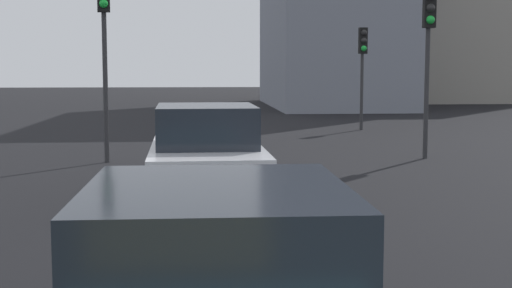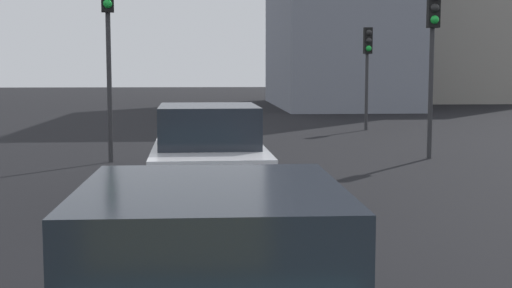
% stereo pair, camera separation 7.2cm
% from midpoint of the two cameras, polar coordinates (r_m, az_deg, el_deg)
% --- Properties ---
extents(car_white_right_lead, '(4.32, 2.04, 1.58)m').
position_cam_midpoint_polar(car_white_right_lead, '(11.44, -4.22, -0.95)').
color(car_white_right_lead, silver).
rests_on(car_white_right_lead, ground_plane).
extents(traffic_light_near_left, '(0.32, 0.29, 4.00)m').
position_cam_midpoint_polar(traffic_light_near_left, '(17.31, 13.62, 8.35)').
color(traffic_light_near_left, '#2D2D30').
rests_on(traffic_light_near_left, ground_plane).
extents(traffic_light_near_right, '(0.33, 0.30, 4.31)m').
position_cam_midpoint_polar(traffic_light_near_right, '(16.49, -12.26, 9.23)').
color(traffic_light_near_right, '#2D2D30').
rests_on(traffic_light_near_right, ground_plane).
extents(traffic_light_far_left, '(0.32, 0.29, 3.55)m').
position_cam_midpoint_polar(traffic_light_far_left, '(24.95, 8.51, 7.00)').
color(traffic_light_far_left, '#2D2D30').
rests_on(traffic_light_far_left, ground_plane).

